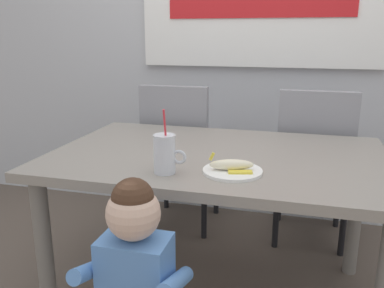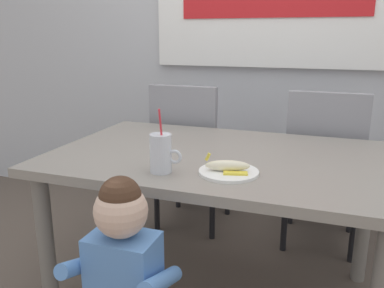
# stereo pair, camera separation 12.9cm
# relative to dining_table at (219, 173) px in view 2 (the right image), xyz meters

# --- Properties ---
(back_wall) EXTENTS (6.40, 0.17, 2.90)m
(back_wall) POSITION_rel_dining_table_xyz_m (0.00, 1.09, 0.80)
(back_wall) COLOR silver
(back_wall) RESTS_ON ground
(dining_table) EXTENTS (1.48, 0.95, 0.74)m
(dining_table) POSITION_rel_dining_table_xyz_m (0.00, 0.00, 0.00)
(dining_table) COLOR gray
(dining_table) RESTS_ON ground
(dining_chair_left) EXTENTS (0.44, 0.45, 0.96)m
(dining_chair_left) POSITION_rel_dining_table_xyz_m (-0.39, 0.67, -0.11)
(dining_chair_left) COLOR gray
(dining_chair_left) RESTS_ON ground
(dining_chair_right) EXTENTS (0.44, 0.45, 0.96)m
(dining_chair_right) POSITION_rel_dining_table_xyz_m (0.44, 0.67, -0.11)
(dining_chair_right) COLOR gray
(dining_chair_right) RESTS_ON ground
(toddler_standing) EXTENTS (0.33, 0.24, 0.84)m
(toddler_standing) POSITION_rel_dining_table_xyz_m (-0.13, -0.66, -0.12)
(toddler_standing) COLOR #3F4760
(toddler_standing) RESTS_ON ground
(milk_cup) EXTENTS (0.13, 0.08, 0.25)m
(milk_cup) POSITION_rel_dining_table_xyz_m (-0.14, -0.31, 0.16)
(milk_cup) COLOR silver
(milk_cup) RESTS_ON dining_table
(snack_plate) EXTENTS (0.23, 0.23, 0.01)m
(snack_plate) POSITION_rel_dining_table_xyz_m (0.11, -0.25, 0.10)
(snack_plate) COLOR white
(snack_plate) RESTS_ON dining_table
(peeled_banana) EXTENTS (0.18, 0.12, 0.07)m
(peeled_banana) POSITION_rel_dining_table_xyz_m (0.10, -0.25, 0.12)
(peeled_banana) COLOR #F4EAC6
(peeled_banana) RESTS_ON snack_plate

